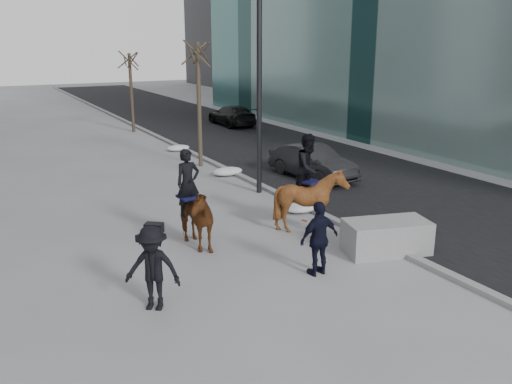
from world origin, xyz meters
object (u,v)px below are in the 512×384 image
mounted_right (311,193)px  planter (386,237)px  car_near (312,162)px  mounted_left (191,212)px

mounted_right → planter: bearing=-70.2°
car_near → mounted_right: 6.16m
car_near → mounted_left: size_ratio=1.53×
car_near → mounted_left: (-6.90, -4.61, 0.31)m
car_near → mounted_right: (-3.50, -5.05, 0.46)m
planter → car_near: (2.68, 7.32, 0.23)m
planter → mounted_right: bearing=109.8°
planter → mounted_left: bearing=147.3°
planter → mounted_right: size_ratio=0.76×
planter → mounted_right: (-0.81, 2.26, 0.69)m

